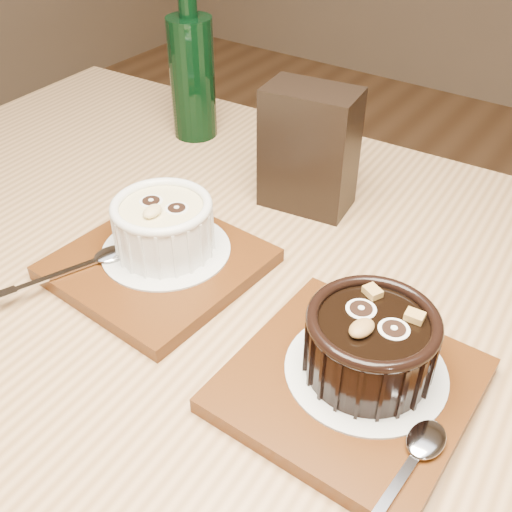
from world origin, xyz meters
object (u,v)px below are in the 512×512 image
(ramekin_dark, at_px, (370,341))
(green_bottle, at_px, (192,74))
(condiment_stand, at_px, (309,149))
(tray_left, at_px, (159,264))
(tray_right, at_px, (350,385))
(table, at_px, (263,394))
(ramekin_white, at_px, (163,224))

(ramekin_dark, distance_m, green_bottle, 0.49)
(condiment_stand, bearing_deg, tray_left, -106.15)
(tray_left, relative_size, green_bottle, 0.80)
(tray_right, xyz_separation_m, condiment_stand, (-0.17, 0.22, 0.06))
(table, height_order, tray_right, tray_right)
(green_bottle, bearing_deg, condiment_stand, -16.52)
(ramekin_dark, distance_m, condiment_stand, 0.27)
(table, bearing_deg, ramekin_white, 170.27)
(table, distance_m, tray_right, 0.14)
(condiment_stand, bearing_deg, tray_right, -51.52)
(table, xyz_separation_m, ramekin_dark, (0.10, -0.00, 0.14))
(ramekin_white, xyz_separation_m, condiment_stand, (0.06, 0.18, 0.02))
(tray_right, height_order, condiment_stand, condiment_stand)
(ramekin_dark, bearing_deg, green_bottle, 156.61)
(table, distance_m, green_bottle, 0.44)
(tray_right, bearing_deg, green_bottle, 144.25)
(ramekin_white, distance_m, green_bottle, 0.30)
(ramekin_white, bearing_deg, ramekin_dark, -15.49)
(ramekin_dark, xyz_separation_m, green_bottle, (-0.40, 0.27, 0.04))
(ramekin_white, relative_size, green_bottle, 0.44)
(ramekin_dark, xyz_separation_m, condiment_stand, (-0.18, 0.21, 0.02))
(table, relative_size, tray_left, 6.88)
(tray_right, bearing_deg, ramekin_white, 169.81)
(tray_right, distance_m, green_bottle, 0.50)
(tray_left, xyz_separation_m, green_bottle, (-0.17, 0.26, 0.08))
(table, distance_m, condiment_stand, 0.27)
(ramekin_white, bearing_deg, tray_right, -19.11)
(tray_left, xyz_separation_m, ramekin_white, (-0.00, 0.01, 0.04))
(table, xyz_separation_m, green_bottle, (-0.30, 0.27, 0.18))
(tray_right, bearing_deg, tray_left, 173.19)
(table, bearing_deg, condiment_stand, 111.24)
(ramekin_white, height_order, tray_right, ramekin_white)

